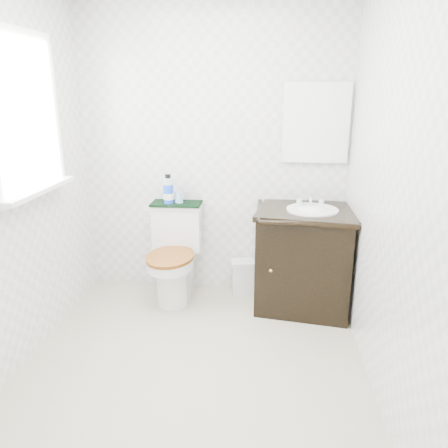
% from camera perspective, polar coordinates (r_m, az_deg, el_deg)
% --- Properties ---
extents(floor, '(2.40, 2.40, 0.00)m').
position_cam_1_polar(floor, '(2.96, -4.10, -17.93)').
color(floor, beige).
rests_on(floor, ground).
extents(wall_back, '(2.40, 0.00, 2.40)m').
position_cam_1_polar(wall_back, '(3.65, -1.36, 9.24)').
color(wall_back, silver).
rests_on(wall_back, ground).
extents(wall_front, '(2.40, 0.00, 2.40)m').
position_cam_1_polar(wall_front, '(1.36, -13.57, -4.99)').
color(wall_front, silver).
rests_on(wall_front, ground).
extents(wall_left, '(0.00, 2.40, 2.40)m').
position_cam_1_polar(wall_left, '(2.88, -26.84, 5.28)').
color(wall_left, silver).
rests_on(wall_left, ground).
extents(wall_right, '(0.00, 2.40, 2.40)m').
position_cam_1_polar(wall_right, '(2.53, 20.74, 4.58)').
color(wall_right, silver).
rests_on(wall_right, ground).
extents(window, '(0.02, 0.70, 0.90)m').
position_cam_1_polar(window, '(3.04, -24.76, 12.77)').
color(window, white).
rests_on(window, wall_left).
extents(mirror, '(0.50, 0.02, 0.60)m').
position_cam_1_polar(mirror, '(3.59, 11.92, 12.77)').
color(mirror, silver).
rests_on(mirror, wall_back).
extents(toilet, '(0.42, 0.63, 0.78)m').
position_cam_1_polar(toilet, '(3.70, -6.39, -4.51)').
color(toilet, white).
rests_on(toilet, floor).
extents(vanity, '(0.84, 0.75, 0.92)m').
position_cam_1_polar(vanity, '(3.54, 10.58, -4.14)').
color(vanity, black).
rests_on(vanity, floor).
extents(trash_bin, '(0.22, 0.19, 0.29)m').
position_cam_1_polar(trash_bin, '(3.82, 2.47, -6.82)').
color(trash_bin, silver).
rests_on(trash_bin, floor).
extents(towel, '(0.41, 0.22, 0.02)m').
position_cam_1_polar(towel, '(3.67, -6.24, 2.68)').
color(towel, black).
rests_on(towel, toilet).
extents(mouthwash_bottle, '(0.08, 0.08, 0.24)m').
position_cam_1_polar(mouthwash_bottle, '(3.63, -7.28, 4.43)').
color(mouthwash_bottle, blue).
rests_on(mouthwash_bottle, towel).
extents(cup, '(0.07, 0.07, 0.09)m').
position_cam_1_polar(cup, '(3.66, -5.93, 3.50)').
color(cup, '#83AFD7').
rests_on(cup, towel).
extents(soap_bar, '(0.06, 0.04, 0.02)m').
position_cam_1_polar(soap_bar, '(3.52, 10.31, 2.52)').
color(soap_bar, '#18736C').
rests_on(soap_bar, vanity).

